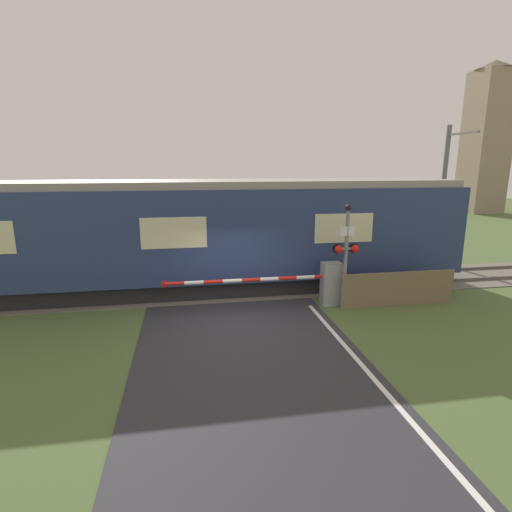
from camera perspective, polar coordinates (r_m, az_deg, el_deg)
ground_plane at (r=11.41m, az=-2.55°, el=-9.62°), size 80.00×80.00×0.00m
track_bed at (r=14.52m, az=-4.22°, el=-4.51°), size 36.00×3.20×0.13m
train at (r=14.00m, az=-11.42°, el=2.81°), size 19.98×2.96×3.85m
crossing_barrier at (r=12.76m, az=9.05°, el=-3.83°), size 5.55×0.44×1.37m
signal_post at (r=12.42m, az=12.77°, el=0.79°), size 0.82×0.26×3.22m
catenary_pole at (r=19.22m, az=25.19°, el=8.08°), size 0.20×1.90×5.98m
distant_building at (r=42.34m, az=30.02°, el=14.37°), size 3.38×3.38×13.06m
roadside_fence at (r=13.38m, az=19.66°, el=-4.44°), size 3.77×0.06×1.10m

